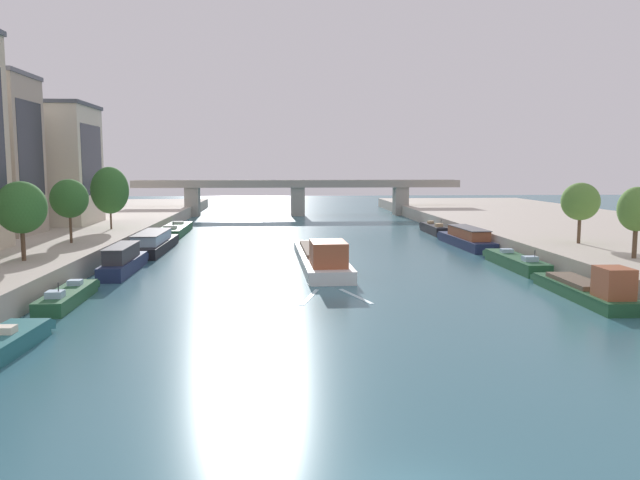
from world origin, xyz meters
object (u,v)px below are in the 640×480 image
moored_boat_right_near (588,289)px  moored_boat_right_gap_after (433,229)px  tree_left_end_of_row (110,190)px  tree_right_far (637,209)px  moored_boat_right_upstream (466,238)px  moored_boat_left_second (153,243)px  bridge_far (298,193)px  moored_boat_left_near (175,230)px  barge_midriver (321,257)px  tree_left_far (21,208)px  moored_boat_right_downstream (515,261)px  tree_left_second (69,199)px  tree_right_past_mid (580,202)px  moored_boat_left_downstream (123,261)px  moored_boat_left_upstream (68,296)px

moored_boat_right_near → moored_boat_right_gap_after: bearing=89.8°
tree_left_end_of_row → moored_boat_right_near: bearing=-39.2°
tree_left_end_of_row → tree_right_far: bearing=-29.1°
moored_boat_right_upstream → moored_boat_left_second: bearing=-177.5°
moored_boat_left_second → bridge_far: 57.05m
moored_boat_left_second → tree_left_end_of_row: (-6.60, 6.44, 6.09)m
moored_boat_left_near → tree_left_end_of_row: 15.98m
barge_midriver → moored_boat_right_near: 25.98m
tree_left_far → moored_boat_right_downstream: bearing=7.2°
tree_left_far → bridge_far: (26.07, 74.41, -1.89)m
tree_left_second → tree_right_past_mid: (53.65, -3.99, -0.30)m
moored_boat_left_near → tree_left_second: bearing=-102.8°
moored_boat_left_downstream → tree_right_past_mid: size_ratio=1.97×
moored_boat_left_near → tree_left_second: tree_left_second is taller
moored_boat_right_upstream → tree_left_second: (-45.88, -9.94, 5.73)m
moored_boat_left_near → moored_boat_right_downstream: 52.55m
tree_left_far → tree_left_end_of_row: bearing=89.3°
moored_boat_left_upstream → moored_boat_left_downstream: 13.54m
moored_boat_left_upstream → moored_boat_right_upstream: 49.96m
moored_boat_right_gap_after → tree_right_far: tree_right_far is taller
moored_boat_right_near → tree_left_second: tree_left_second is taller
moored_boat_left_downstream → moored_boat_right_gap_after: 50.55m
moored_boat_left_downstream → moored_boat_right_gap_after: (38.56, 32.69, -0.43)m
moored_boat_left_second → tree_right_far: size_ratio=2.67×
moored_boat_left_upstream → tree_right_far: bearing=6.9°
barge_midriver → moored_boat_right_gap_after: size_ratio=2.18×
tree_right_far → moored_boat_left_second: bearing=153.6°
moored_boat_right_near → tree_left_far: size_ratio=2.00×
moored_boat_right_near → tree_right_past_mid: (8.19, 18.13, 5.59)m
tree_left_end_of_row → tree_right_past_mid: size_ratio=1.26×
tree_left_end_of_row → moored_boat_right_downstream: bearing=-25.2°
tree_right_past_mid → bridge_far: size_ratio=0.10×
tree_right_past_mid → tree_right_far: bearing=-91.4°
moored_boat_left_second → moored_boat_right_upstream: 38.97m
moored_boat_right_upstream → tree_left_end_of_row: (-45.54, 4.76, 6.05)m
moored_boat_left_upstream → tree_left_end_of_row: tree_left_end_of_row is taller
moored_boat_right_gap_after → bridge_far: (-19.53, 36.15, 4.06)m
moored_boat_left_second → bridge_far: (19.14, 53.62, 3.75)m
moored_boat_left_downstream → moored_boat_right_gap_after: moored_boat_left_downstream is taller
barge_midriver → tree_left_end_of_row: 32.90m
tree_left_second → tree_right_past_mid: bearing=-4.3°
barge_midriver → moored_boat_right_gap_after: (19.31, 30.29, -0.29)m
barge_midriver → tree_right_far: 29.43m
bridge_far → moored_boat_right_upstream: bearing=-69.1°
moored_boat_left_upstream → moored_boat_left_second: bearing=88.6°
moored_boat_left_upstream → barge_midriver: bearing=38.4°
tree_left_end_of_row → tree_right_past_mid: 56.49m
moored_boat_left_downstream → tree_right_far: tree_right_far is taller
moored_boat_left_upstream → tree_left_second: bearing=107.0°
moored_boat_right_downstream → tree_left_second: (-45.79, 6.72, 6.15)m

